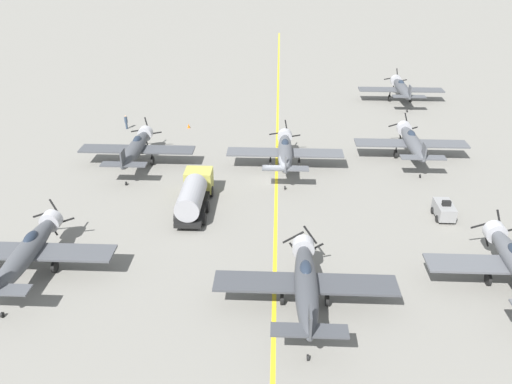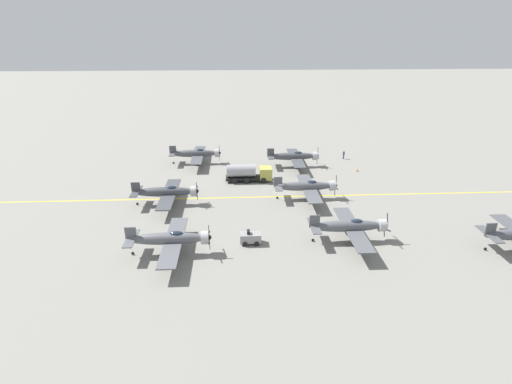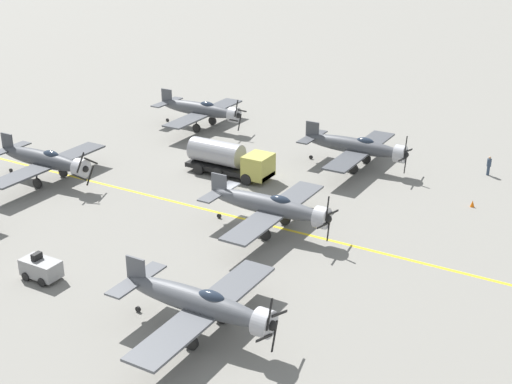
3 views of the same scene
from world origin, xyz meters
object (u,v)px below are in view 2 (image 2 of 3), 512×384
Objects in this scene: airplane_mid_center at (307,186)px; tow_tractor at (251,237)px; airplane_mid_left at (294,156)px; fuel_tanker at (249,173)px; ground_crew_walking at (344,154)px; airplane_near_left at (196,154)px; airplane_mid_right at (350,226)px; airplane_near_center at (167,192)px; airplane_near_right at (170,239)px; traffic_cone at (357,170)px.

airplane_mid_center reaches higher than tow_tractor.
airplane_mid_left is at bearing -168.25° from airplane_mid_center.
airplane_mid_left is 1.50× the size of fuel_tanker.
airplane_near_left is at bearing -87.41° from ground_crew_walking.
airplane_near_left is 26.18m from airplane_mid_center.
airplane_mid_right is 12.48m from tow_tractor.
airplane_near_center is 4.62× the size of tow_tractor.
ground_crew_walking is at bearing 124.11° from airplane_mid_left.
airplane_mid_right is 29.26m from airplane_mid_left.
airplane_near_right reaches higher than airplane_near_center.
airplane_near_center is 15.74m from fuel_tanker.
airplane_near_center is 27.32m from airplane_mid_left.
airplane_mid_left is 21.82× the size of traffic_cone.
airplane_near_center reaches higher than tow_tractor.
fuel_tanker is (10.27, 9.98, -0.50)m from airplane_near_left.
airplane_near_left is 1.00× the size of airplane_near_right.
airplane_near_right reaches higher than traffic_cone.
fuel_tanker reaches higher than traffic_cone.
fuel_tanker is 4.59× the size of ground_crew_walking.
airplane_mid_left is 6.88× the size of ground_crew_walking.
airplane_mid_center is 6.88× the size of ground_crew_walking.
airplane_mid_right is 1.00× the size of airplane_near_center.
airplane_near_left is 33.99m from airplane_near_right.
airplane_mid_center is 1.00× the size of airplane_near_center.
traffic_cone is at bearing 100.86° from fuel_tanker.
airplane_near_left is 6.88× the size of ground_crew_walking.
ground_crew_walking is at bearing 133.85° from airplane_near_right.
airplane_near_right is at bearing -37.71° from airplane_mid_center.
ground_crew_walking is at bearing 106.81° from airplane_near_left.
traffic_cone is (-25.62, 20.95, -0.52)m from tow_tractor.
airplane_near_right is 41.13m from traffic_cone.
airplane_mid_center is 1.50× the size of fuel_tanker.
airplane_near_left is 1.50× the size of fuel_tanker.
fuel_tanker is at bearing -37.18° from airplane_mid_left.
fuel_tanker is at bearing 178.42° from tow_tractor.
airplane_mid_left is 11.61m from fuel_tanker.
airplane_near_center is at bearing -74.37° from airplane_mid_center.
airplane_near_left reaches higher than tow_tractor.
airplane_mid_right is 6.88× the size of ground_crew_walking.
airplane_mid_left is (-31.15, 18.97, 0.00)m from airplane_near_right.
airplane_mid_center is 11.88m from fuel_tanker.
airplane_near_right is 25.78m from fuel_tanker.
tow_tractor is at bearing 95.95° from airplane_near_right.
tow_tractor is 33.09m from traffic_cone.
ground_crew_walking is 7.76m from traffic_cone.
airplane_near_left is at bearing 173.80° from airplane_near_right.
airplane_near_right is at bearing -76.42° from airplane_mid_right.
airplane_near_center is at bearing -53.98° from fuel_tanker.
airplane_mid_left is at bearing -68.85° from ground_crew_walking.
airplane_near_left is 38.68m from airplane_mid_right.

